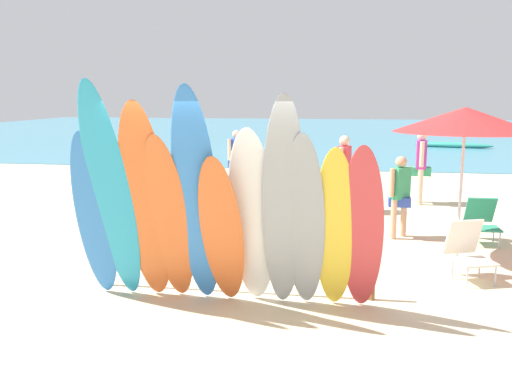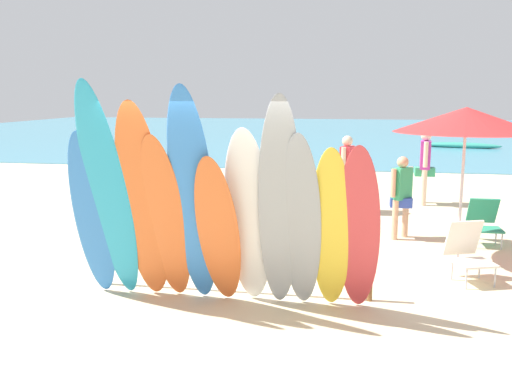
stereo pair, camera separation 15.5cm
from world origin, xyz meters
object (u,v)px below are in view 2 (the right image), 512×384
object	(u,v)px
surfboard_teal_1	(108,195)
surfboard_yellow_9	(331,230)
surfboard_red_10	(359,231)
beachgoer_strolling	(347,168)
beachgoer_midbeach	(425,162)
surfboard_white_6	(249,218)
beachgoer_photographing	(401,191)
beachgoer_by_water	(241,156)
surfboard_orange_5	(218,232)
distant_boat	(461,145)
surfboard_grey_8	(301,223)
surfboard_orange_2	(143,205)
surfboard_grey_7	(279,206)
beach_umbrella	(466,120)
surfboard_orange_3	(166,220)
beach_chair_blue	(484,220)
beachgoer_near_rack	(105,191)
surfboard_rack	(231,255)
surfboard_blue_4	(193,200)
surfboard_blue_0	(92,216)
beach_chair_red	(468,250)

from	to	relation	value
surfboard_teal_1	surfboard_yellow_9	distance (m)	2.69
surfboard_red_10	beachgoer_strolling	xyz separation A→B (m)	(-0.22, 5.89, -0.05)
surfboard_yellow_9	beachgoer_midbeach	world-z (taller)	surfboard_yellow_9
surfboard_white_6	beachgoer_photographing	bearing A→B (deg)	62.11
beachgoer_by_water	beachgoer_strolling	xyz separation A→B (m)	(2.84, -2.23, 0.03)
surfboard_orange_5	distant_boat	xyz separation A→B (m)	(6.70, 21.94, -0.83)
surfboard_grey_8	surfboard_yellow_9	world-z (taller)	surfboard_grey_8
surfboard_teal_1	surfboard_orange_2	size ratio (longest dim) A/B	1.09
surfboard_grey_7	beach_umbrella	size ratio (longest dim) A/B	1.13
surfboard_orange_3	surfboard_white_6	size ratio (longest dim) A/B	0.98
surfboard_teal_1	surfboard_yellow_9	world-z (taller)	surfboard_teal_1
distant_boat	surfboard_orange_3	bearing A→B (deg)	-108.56
beach_chair_blue	distant_boat	bearing A→B (deg)	80.38
surfboard_orange_5	beachgoer_photographing	world-z (taller)	surfboard_orange_5
surfboard_teal_1	surfboard_orange_5	xyz separation A→B (m)	(1.33, 0.08, -0.42)
beachgoer_near_rack	beachgoer_strolling	bearing A→B (deg)	-133.31
surfboard_orange_3	beach_umbrella	size ratio (longest dim) A/B	0.95
surfboard_orange_5	beach_umbrella	world-z (taller)	beach_umbrella
surfboard_rack	surfboard_orange_5	distance (m)	0.74
beachgoer_photographing	beachgoer_strolling	bearing A→B (deg)	66.62
beach_chair_blue	beach_umbrella	world-z (taller)	beach_umbrella
beach_umbrella	beachgoer_near_rack	bearing A→B (deg)	178.92
beachgoer_by_water	beach_umbrella	world-z (taller)	beach_umbrella
beachgoer_by_water	beach_umbrella	xyz separation A→B (m)	(4.62, -5.64, 1.25)
beachgoer_near_rack	beach_umbrella	bearing A→B (deg)	-173.07
surfboard_yellow_9	surfboard_orange_5	bearing A→B (deg)	-173.57
beach_umbrella	beachgoer_midbeach	bearing A→B (deg)	89.89
surfboard_orange_3	beachgoer_midbeach	xyz separation A→B (m)	(3.88, 7.17, -0.07)
distant_boat	beachgoer_midbeach	bearing A→B (deg)	-103.29
surfboard_blue_4	beachgoer_midbeach	size ratio (longest dim) A/B	1.62
surfboard_orange_5	beach_umbrella	bearing A→B (deg)	42.91
surfboard_blue_0	surfboard_white_6	xyz separation A→B (m)	(1.96, 0.07, 0.03)
beachgoer_midbeach	beachgoer_by_water	distance (m)	4.74
surfboard_yellow_9	beachgoer_by_water	xyz separation A→B (m)	(-2.74, 8.10, -0.06)
surfboard_blue_0	surfboard_grey_8	xyz separation A→B (m)	(2.59, 0.03, 0.00)
surfboard_grey_8	beachgoer_near_rack	xyz separation A→B (m)	(-3.68, 2.62, -0.17)
surfboard_orange_2	beachgoer_near_rack	world-z (taller)	surfboard_orange_2
surfboard_yellow_9	surfboard_orange_3	bearing A→B (deg)	-175.95
surfboard_grey_7	beach_chair_blue	size ratio (longest dim) A/B	3.40
beachgoer_midbeach	beachgoer_photographing	world-z (taller)	beachgoer_midbeach
surfboard_teal_1	distant_boat	size ratio (longest dim) A/B	0.78
beach_umbrella	surfboard_rack	bearing A→B (deg)	-148.05
beachgoer_by_water	beach_chair_red	size ratio (longest dim) A/B	1.96
surfboard_teal_1	distant_boat	distance (m)	23.47
surfboard_yellow_9	surfboard_grey_7	bearing A→B (deg)	-167.40
beach_chair_blue	surfboard_red_10	bearing A→B (deg)	-121.83
surfboard_white_6	surfboard_grey_8	distance (m)	0.63
surfboard_rack	surfboard_red_10	bearing A→B (deg)	-16.81
surfboard_grey_7	beachgoer_strolling	distance (m)	6.03
surfboard_orange_2	beachgoer_photographing	distance (m)	5.12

